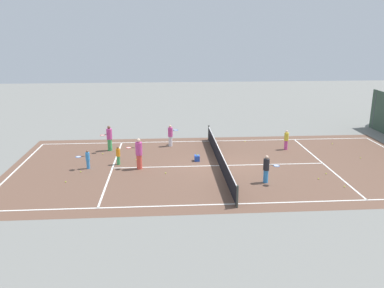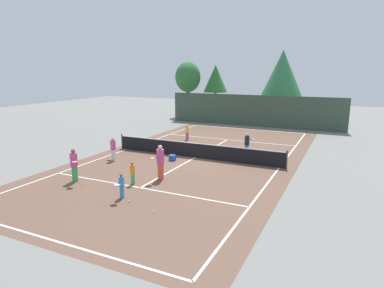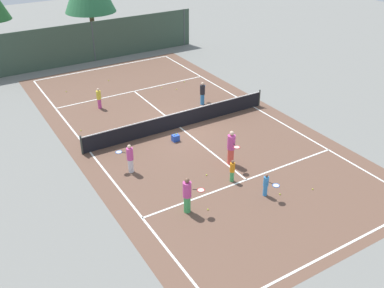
{
  "view_description": "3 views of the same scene",
  "coord_description": "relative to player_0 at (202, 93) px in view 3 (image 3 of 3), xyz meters",
  "views": [
    {
      "loc": [
        22.45,
        -3.24,
        7.88
      ],
      "look_at": [
        -0.62,
        -1.62,
        1.22
      ],
      "focal_mm": 37.08,
      "sensor_mm": 36.0,
      "label": 1
    },
    {
      "loc": [
        8.93,
        -19.26,
        5.66
      ],
      "look_at": [
        0.05,
        -0.58,
        1.05
      ],
      "focal_mm": 31.06,
      "sensor_mm": 36.0,
      "label": 2
    },
    {
      "loc": [
        -11.21,
        -19.84,
        11.81
      ],
      "look_at": [
        -1.01,
        -3.04,
        0.65
      ],
      "focal_mm": 40.85,
      "sensor_mm": 36.0,
      "label": 3
    }
  ],
  "objects": [
    {
      "name": "player_0",
      "position": [
        0.0,
        0.0,
        0.0
      ],
      "size": [
        0.72,
        0.85,
        1.53
      ],
      "color": "#388CD8",
      "rests_on": "ground_plane"
    },
    {
      "name": "player_1",
      "position": [
        -3.55,
        -8.21,
        -0.2
      ],
      "size": [
        0.25,
        0.25,
        1.15
      ],
      "color": "#3FA559",
      "rests_on": "ground_plane"
    },
    {
      "name": "tennis_ball_4",
      "position": [
        0.94,
        3.93,
        -0.76
      ],
      "size": [
        0.07,
        0.07,
        0.07
      ],
      "primitive_type": "sphere",
      "color": "#CCE533",
      "rests_on": "ground_plane"
    },
    {
      "name": "tennis_ball_2",
      "position": [
        -0.77,
        -10.74,
        -0.76
      ],
      "size": [
        0.07,
        0.07,
        0.07
      ],
      "primitive_type": "sphere",
      "color": "#CCE533",
      "rests_on": "ground_plane"
    },
    {
      "name": "player_2",
      "position": [
        -2.93,
        -9.94,
        -0.19
      ],
      "size": [
        0.47,
        0.83,
        1.14
      ],
      "color": "#388CD8",
      "rests_on": "ground_plane"
    },
    {
      "name": "player_4",
      "position": [
        -6.54,
        -9.1,
        0.1
      ],
      "size": [
        0.86,
        0.79,
        1.73
      ],
      "color": "#3FA559",
      "rests_on": "ground_plane"
    },
    {
      "name": "tennis_ball_11",
      "position": [
        -4.33,
        -7.2,
        -0.76
      ],
      "size": [
        0.07,
        0.07,
        0.07
      ],
      "primitive_type": "sphere",
      "color": "#CCE533",
      "rests_on": "ground_plane"
    },
    {
      "name": "ground_plane",
      "position": [
        -2.9,
        -2.1,
        -0.79
      ],
      "size": [
        80.0,
        80.0,
        0.0
      ],
      "primitive_type": "plane",
      "color": "slate"
    },
    {
      "name": "player_3",
      "position": [
        -7.33,
        -4.97,
        0.0
      ],
      "size": [
        0.8,
        0.79,
        1.53
      ],
      "color": "silver",
      "rests_on": "ground_plane"
    },
    {
      "name": "tennis_ball_6",
      "position": [
        -1.03,
        3.74,
        -0.76
      ],
      "size": [
        0.07,
        0.07,
        0.07
      ],
      "primitive_type": "sphere",
      "color": "#CCE533",
      "rests_on": "ground_plane"
    },
    {
      "name": "tennis_ball_9",
      "position": [
        -3.69,
        7.08,
        -0.76
      ],
      "size": [
        0.07,
        0.07,
        0.07
      ],
      "primitive_type": "sphere",
      "color": "#CCE533",
      "rests_on": "ground_plane"
    },
    {
      "name": "player_5",
      "position": [
        -2.7,
        -6.9,
        0.16
      ],
      "size": [
        0.49,
        0.98,
        1.85
      ],
      "color": "#E54C3F",
      "rests_on": "ground_plane"
    },
    {
      "name": "tennis_ball_8",
      "position": [
        -2.32,
        -10.24,
        -0.76
      ],
      "size": [
        0.07,
        0.07,
        0.07
      ],
      "primitive_type": "sphere",
      "color": "#CCE533",
      "rests_on": "ground_plane"
    },
    {
      "name": "tennis_ball_1",
      "position": [
        -0.25,
        3.0,
        -0.76
      ],
      "size": [
        0.07,
        0.07,
        0.07
      ],
      "primitive_type": "sphere",
      "color": "#CCE533",
      "rests_on": "ground_plane"
    },
    {
      "name": "perimeter_fence",
      "position": [
        -2.9,
        11.9,
        0.81
      ],
      "size": [
        18.0,
        0.12,
        3.2
      ],
      "color": "#384C3D",
      "rests_on": "ground_plane"
    },
    {
      "name": "tennis_ball_5",
      "position": [
        -1.75,
        -5.36,
        -0.76
      ],
      "size": [
        0.07,
        0.07,
        0.07
      ],
      "primitive_type": "sphere",
      "color": "#CCE533",
      "rests_on": "ground_plane"
    },
    {
      "name": "tennis_ball_7",
      "position": [
        2.46,
        6.79,
        -0.76
      ],
      "size": [
        0.07,
        0.07,
        0.07
      ],
      "primitive_type": "sphere",
      "color": "#CCE533",
      "rests_on": "ground_plane"
    },
    {
      "name": "court_surface",
      "position": [
        -2.9,
        -2.1,
        -0.79
      ],
      "size": [
        13.0,
        25.0,
        0.01
      ],
      "color": "brown",
      "rests_on": "ground_plane"
    },
    {
      "name": "player_6",
      "position": [
        -5.94,
        2.89,
        -0.1
      ],
      "size": [
        0.29,
        0.29,
        1.36
      ],
      "color": "#D14799",
      "rests_on": "ground_plane"
    },
    {
      "name": "tennis_ball_3",
      "position": [
        -8.02,
        0.49,
        -0.76
      ],
      "size": [
        0.07,
        0.07,
        0.07
      ],
      "primitive_type": "sphere",
      "color": "#CCE533",
      "rests_on": "ground_plane"
    },
    {
      "name": "tennis_ball_0",
      "position": [
        -6.99,
        6.62,
        -0.76
      ],
      "size": [
        0.07,
        0.07,
        0.07
      ],
      "primitive_type": "sphere",
      "color": "#CCE533",
      "rests_on": "ground_plane"
    },
    {
      "name": "tennis_net",
      "position": [
        -2.9,
        -2.1,
        -0.28
      ],
      "size": [
        11.9,
        0.1,
        1.1
      ],
      "color": "#333833",
      "rests_on": "ground_plane"
    },
    {
      "name": "tennis_ball_10",
      "position": [
        -5.74,
        -9.48,
        -0.76
      ],
      "size": [
        0.07,
        0.07,
        0.07
      ],
      "primitive_type": "sphere",
      "color": "#CCE533",
      "rests_on": "ground_plane"
    },
    {
      "name": "ball_crate",
      "position": [
        -3.91,
        -3.38,
        -0.61
      ],
      "size": [
        0.39,
        0.31,
        0.43
      ],
      "color": "blue",
      "rests_on": "ground_plane"
    }
  ]
}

